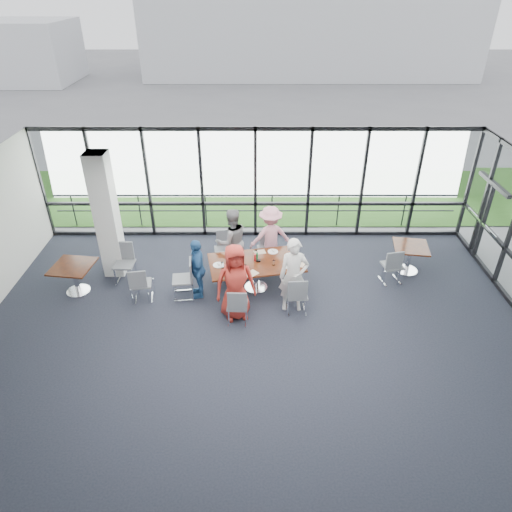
{
  "coord_description": "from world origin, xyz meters",
  "views": [
    {
      "loc": [
        0.01,
        -6.9,
        6.57
      ],
      "look_at": [
        0.02,
        1.98,
        1.1
      ],
      "focal_mm": 32.0,
      "sensor_mm": 36.0,
      "label": 1
    }
  ],
  "objects_px": {
    "structural_column": "(107,216)",
    "main_table": "(256,265)",
    "chair_main_nl": "(237,305)",
    "chair_main_fl": "(223,250)",
    "side_table_right": "(410,250)",
    "chair_spare_la": "(142,284)",
    "side_table_left": "(73,269)",
    "diner_end": "(198,268)",
    "diner_far_right": "(270,236)",
    "chair_main_end": "(183,279)",
    "chair_spare_r": "(392,265)",
    "chair_main_fr": "(266,249)",
    "chair_spare_lb": "(124,264)",
    "diner_near_right": "(294,276)",
    "chair_main_nr": "(297,294)",
    "diner_far_left": "(232,241)",
    "diner_near_left": "(235,282)"
  },
  "relations": [
    {
      "from": "structural_column",
      "to": "main_table",
      "type": "distance_m",
      "value": 3.81
    },
    {
      "from": "chair_main_nl",
      "to": "chair_main_fl",
      "type": "relative_size",
      "value": 0.97
    },
    {
      "from": "structural_column",
      "to": "main_table",
      "type": "bearing_deg",
      "value": -11.32
    },
    {
      "from": "side_table_right",
      "to": "chair_spare_la",
      "type": "distance_m",
      "value": 6.7
    },
    {
      "from": "side_table_left",
      "to": "chair_spare_la",
      "type": "xyz_separation_m",
      "value": [
        1.66,
        -0.3,
        -0.2
      ]
    },
    {
      "from": "main_table",
      "to": "chair_spare_la",
      "type": "xyz_separation_m",
      "value": [
        -2.67,
        -0.46,
        -0.21
      ]
    },
    {
      "from": "diner_end",
      "to": "diner_far_right",
      "type": "bearing_deg",
      "value": 120.2
    },
    {
      "from": "main_table",
      "to": "chair_main_end",
      "type": "distance_m",
      "value": 1.77
    },
    {
      "from": "chair_main_fl",
      "to": "chair_spare_r",
      "type": "distance_m",
      "value": 4.29
    },
    {
      "from": "chair_main_fr",
      "to": "chair_spare_lb",
      "type": "distance_m",
      "value": 3.62
    },
    {
      "from": "chair_main_fl",
      "to": "chair_spare_la",
      "type": "distance_m",
      "value": 2.35
    },
    {
      "from": "diner_near_right",
      "to": "chair_main_nr",
      "type": "height_order",
      "value": "diner_near_right"
    },
    {
      "from": "chair_main_fr",
      "to": "chair_main_end",
      "type": "xyz_separation_m",
      "value": [
        -1.99,
        -1.45,
        0.04
      ]
    },
    {
      "from": "chair_main_nl",
      "to": "chair_main_fl",
      "type": "bearing_deg",
      "value": 102.99
    },
    {
      "from": "diner_far_left",
      "to": "chair_main_fr",
      "type": "bearing_deg",
      "value": 177.5
    },
    {
      "from": "structural_column",
      "to": "side_table_right",
      "type": "relative_size",
      "value": 3.31
    },
    {
      "from": "chair_main_end",
      "to": "side_table_left",
      "type": "bearing_deg",
      "value": -101.22
    },
    {
      "from": "chair_main_nr",
      "to": "chair_spare_r",
      "type": "distance_m",
      "value": 2.72
    },
    {
      "from": "side_table_left",
      "to": "chair_spare_r",
      "type": "xyz_separation_m",
      "value": [
        7.7,
        0.43,
        -0.17
      ]
    },
    {
      "from": "chair_spare_lb",
      "to": "chair_main_nr",
      "type": "bearing_deg",
      "value": 165.69
    },
    {
      "from": "side_table_right",
      "to": "diner_near_left",
      "type": "xyz_separation_m",
      "value": [
        -4.37,
        -1.82,
        0.27
      ]
    },
    {
      "from": "diner_near_right",
      "to": "chair_main_nr",
      "type": "relative_size",
      "value": 1.93
    },
    {
      "from": "structural_column",
      "to": "chair_spare_r",
      "type": "distance_m",
      "value": 7.09
    },
    {
      "from": "chair_main_end",
      "to": "side_table_right",
      "type": "bearing_deg",
      "value": 93.88
    },
    {
      "from": "diner_near_right",
      "to": "diner_far_right",
      "type": "bearing_deg",
      "value": 102.67
    },
    {
      "from": "structural_column",
      "to": "chair_main_fr",
      "type": "bearing_deg",
      "value": 5.63
    },
    {
      "from": "chair_main_nr",
      "to": "chair_main_end",
      "type": "xyz_separation_m",
      "value": [
        -2.64,
        0.56,
        0.02
      ]
    },
    {
      "from": "diner_near_right",
      "to": "diner_far_left",
      "type": "distance_m",
      "value": 2.14
    },
    {
      "from": "structural_column",
      "to": "chair_spare_r",
      "type": "relative_size",
      "value": 3.39
    },
    {
      "from": "diner_near_left",
      "to": "structural_column",
      "type": "bearing_deg",
      "value": 135.52
    },
    {
      "from": "side_table_right",
      "to": "chair_spare_la",
      "type": "bearing_deg",
      "value": -169.61
    },
    {
      "from": "chair_spare_lb",
      "to": "diner_end",
      "type": "bearing_deg",
      "value": 164.86
    },
    {
      "from": "chair_main_nr",
      "to": "chair_spare_la",
      "type": "bearing_deg",
      "value": 169.65
    },
    {
      "from": "diner_near_left",
      "to": "diner_end",
      "type": "relative_size",
      "value": 1.2
    },
    {
      "from": "diner_far_left",
      "to": "diner_end",
      "type": "bearing_deg",
      "value": 31.36
    },
    {
      "from": "side_table_left",
      "to": "chair_spare_la",
      "type": "bearing_deg",
      "value": -10.13
    },
    {
      "from": "structural_column",
      "to": "chair_main_fr",
      "type": "distance_m",
      "value": 4.07
    },
    {
      "from": "structural_column",
      "to": "chair_spare_lb",
      "type": "distance_m",
      "value": 1.24
    },
    {
      "from": "side_table_right",
      "to": "chair_spare_lb",
      "type": "relative_size",
      "value": 0.99
    },
    {
      "from": "main_table",
      "to": "chair_spare_r",
      "type": "height_order",
      "value": "chair_spare_r"
    },
    {
      "from": "main_table",
      "to": "chair_main_nr",
      "type": "height_order",
      "value": "chair_main_nr"
    },
    {
      "from": "chair_main_nl",
      "to": "diner_far_right",
      "type": "bearing_deg",
      "value": 74.12
    },
    {
      "from": "chair_main_fl",
      "to": "chair_spare_lb",
      "type": "relative_size",
      "value": 0.94
    },
    {
      "from": "diner_far_right",
      "to": "chair_main_nl",
      "type": "bearing_deg",
      "value": 56.74
    },
    {
      "from": "diner_near_left",
      "to": "side_table_left",
      "type": "bearing_deg",
      "value": 151.86
    },
    {
      "from": "main_table",
      "to": "chair_main_fr",
      "type": "distance_m",
      "value": 1.16
    },
    {
      "from": "chair_main_nr",
      "to": "chair_main_fl",
      "type": "bearing_deg",
      "value": 129.2
    },
    {
      "from": "diner_near_right",
      "to": "diner_near_left",
      "type": "bearing_deg",
      "value": -169.14
    },
    {
      "from": "side_table_right",
      "to": "chair_spare_r",
      "type": "bearing_deg",
      "value": -139.26
    },
    {
      "from": "diner_near_left",
      "to": "chair_spare_r",
      "type": "relative_size",
      "value": 1.92
    }
  ]
}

